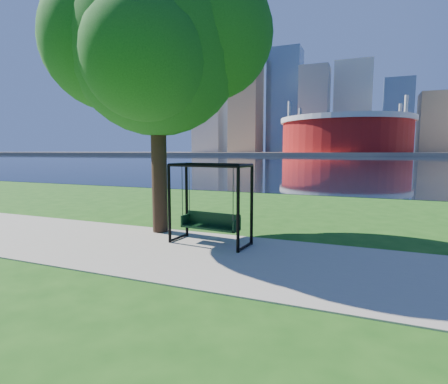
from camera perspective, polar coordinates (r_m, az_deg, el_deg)
The scene contains 8 objects.
ground at distance 8.83m, azimuth -1.52°, elevation -9.40°, with size 900.00×900.00×0.00m, color #1E5114.
path at distance 8.39m, azimuth -2.91°, elevation -10.17°, with size 120.00×4.00×0.03m, color #9E937F.
river at distance 109.86m, azimuth 20.41°, elevation 4.92°, with size 900.00×180.00×0.02m, color black.
far_bank at distance 313.80m, azimuth 21.61°, elevation 5.87°, with size 900.00×228.00×2.00m, color #937F60.
stadium at distance 243.43m, azimuth 19.17°, elevation 9.01°, with size 83.00×83.00×32.00m.
skyline at distance 328.97m, azimuth 21.14°, elevation 12.00°, with size 392.00×66.00×96.50m.
swing at distance 9.12m, azimuth -2.22°, elevation -2.26°, with size 2.16×1.10×2.13m.
park_tree at distance 11.08m, azimuth -11.04°, elevation 22.63°, with size 6.40×5.78×7.94m.
Camera 1 is at (3.41, -7.78, 2.43)m, focal length 28.00 mm.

